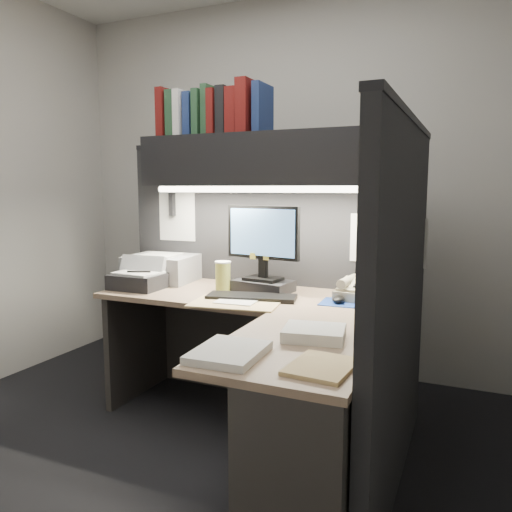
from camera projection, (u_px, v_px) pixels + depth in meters
name	position (u px, v px, depth m)	size (l,w,h in m)	color
floor	(186.00, 457.00, 2.49)	(3.50, 3.50, 0.00)	black
wall_back	(290.00, 186.00, 3.67)	(3.50, 0.04, 2.70)	#BAB8B1
partition_back	(264.00, 272.00, 3.22)	(1.90, 0.06, 1.60)	black
partition_right	(399.00, 313.00, 2.16)	(0.06, 1.50, 1.60)	black
desk	(264.00, 386.00, 2.26)	(1.70, 1.53, 0.73)	#91795C
overhead_shelf	(267.00, 160.00, 2.92)	(1.55, 0.34, 0.30)	black
task_light_tube	(258.00, 189.00, 2.82)	(0.04, 0.04, 1.32)	white
monitor	(263.00, 258.00, 2.92)	(0.47, 0.25, 0.51)	black
keyboard	(252.00, 297.00, 2.74)	(0.49, 0.16, 0.02)	black
mousepad	(342.00, 303.00, 2.65)	(0.22, 0.20, 0.00)	navy
mouse	(339.00, 299.00, 2.63)	(0.06, 0.10, 0.04)	black
telephone	(359.00, 291.00, 2.72)	(0.22, 0.23, 0.09)	#B8AF8D
coffee_cup	(223.00, 277.00, 2.96)	(0.09, 0.09, 0.17)	#CBC651
printer	(162.00, 268.00, 3.28)	(0.42, 0.36, 0.17)	#9B9DA1
notebook_stack	(139.00, 281.00, 3.03)	(0.30, 0.25, 0.09)	black
open_folder	(236.00, 303.00, 2.64)	(0.46, 0.30, 0.01)	tan
paper_stack_a	(314.00, 333.00, 2.02)	(0.24, 0.21, 0.05)	white
paper_stack_b	(229.00, 352.00, 1.81)	(0.24, 0.29, 0.03)	white
manila_stack	(322.00, 367.00, 1.68)	(0.20, 0.26, 0.01)	tan
binder_row	(213.00, 113.00, 3.02)	(0.69, 0.25, 0.31)	#611211
pinned_papers	(304.00, 241.00, 2.69)	(1.76, 1.31, 0.51)	white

